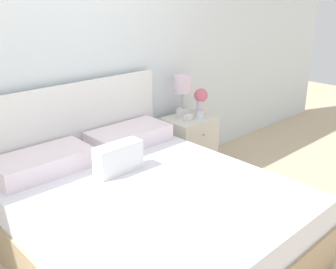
{
  "coord_description": "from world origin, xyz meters",
  "views": [
    {
      "loc": [
        -1.49,
        -2.73,
        1.77
      ],
      "look_at": [
        0.58,
        -0.53,
        0.64
      ],
      "focal_mm": 42.0,
      "sensor_mm": 36.0,
      "label": 1
    }
  ],
  "objects_px": {
    "alarm_clock": "(188,117)",
    "bed": "(142,214)",
    "flower_vase": "(201,99)",
    "nightstand": "(189,145)",
    "teacup": "(200,115)",
    "table_lamp": "(183,89)"
  },
  "relations": [
    {
      "from": "alarm_clock",
      "to": "bed",
      "type": "bearing_deg",
      "value": -150.51
    },
    {
      "from": "bed",
      "to": "flower_vase",
      "type": "height_order",
      "value": "bed"
    },
    {
      "from": "nightstand",
      "to": "flower_vase",
      "type": "distance_m",
      "value": 0.48
    },
    {
      "from": "teacup",
      "to": "table_lamp",
      "type": "bearing_deg",
      "value": 117.13
    },
    {
      "from": "table_lamp",
      "to": "teacup",
      "type": "xyz_separation_m",
      "value": [
        0.08,
        -0.16,
        -0.24
      ]
    },
    {
      "from": "flower_vase",
      "to": "alarm_clock",
      "type": "xyz_separation_m",
      "value": [
        -0.23,
        -0.05,
        -0.13
      ]
    },
    {
      "from": "table_lamp",
      "to": "flower_vase",
      "type": "bearing_deg",
      "value": -25.0
    },
    {
      "from": "teacup",
      "to": "alarm_clock",
      "type": "relative_size",
      "value": 1.42
    },
    {
      "from": "table_lamp",
      "to": "alarm_clock",
      "type": "xyz_separation_m",
      "value": [
        -0.05,
        -0.13,
        -0.24
      ]
    },
    {
      "from": "table_lamp",
      "to": "teacup",
      "type": "bearing_deg",
      "value": -62.87
    },
    {
      "from": "nightstand",
      "to": "teacup",
      "type": "distance_m",
      "value": 0.34
    },
    {
      "from": "nightstand",
      "to": "alarm_clock",
      "type": "height_order",
      "value": "alarm_clock"
    },
    {
      "from": "table_lamp",
      "to": "alarm_clock",
      "type": "relative_size",
      "value": 4.97
    },
    {
      "from": "bed",
      "to": "teacup",
      "type": "distance_m",
      "value": 1.39
    },
    {
      "from": "bed",
      "to": "flower_vase",
      "type": "relative_size",
      "value": 7.2
    },
    {
      "from": "teacup",
      "to": "flower_vase",
      "type": "bearing_deg",
      "value": 40.41
    },
    {
      "from": "flower_vase",
      "to": "teacup",
      "type": "bearing_deg",
      "value": -139.59
    },
    {
      "from": "flower_vase",
      "to": "teacup",
      "type": "relative_size",
      "value": 2.29
    },
    {
      "from": "nightstand",
      "to": "alarm_clock",
      "type": "xyz_separation_m",
      "value": [
        -0.07,
        -0.06,
        0.32
      ]
    },
    {
      "from": "bed",
      "to": "table_lamp",
      "type": "bearing_deg",
      "value": 33.12
    },
    {
      "from": "bed",
      "to": "nightstand",
      "type": "xyz_separation_m",
      "value": [
        1.16,
        0.67,
        0.0
      ]
    },
    {
      "from": "flower_vase",
      "to": "teacup",
      "type": "distance_m",
      "value": 0.18
    }
  ]
}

